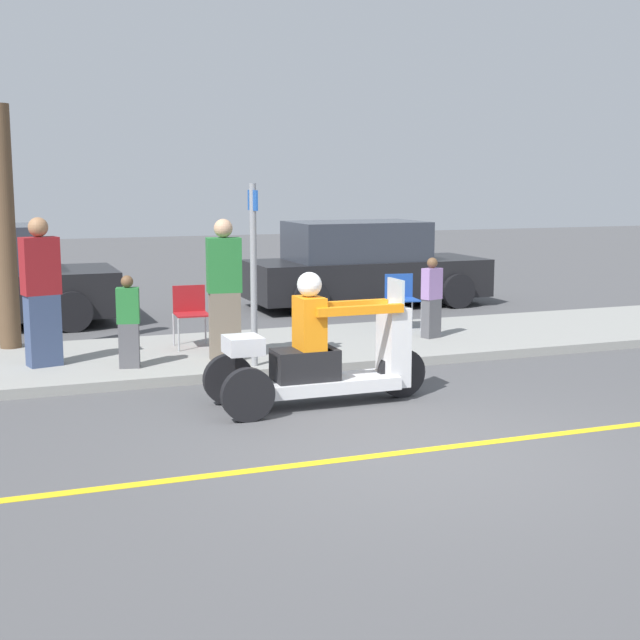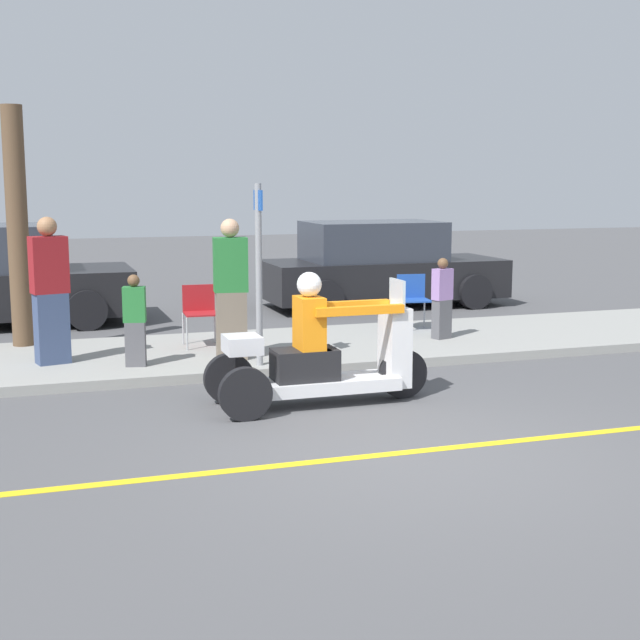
% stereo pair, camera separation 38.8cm
% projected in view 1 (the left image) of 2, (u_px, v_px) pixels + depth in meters
% --- Properties ---
extents(ground_plane, '(60.00, 60.00, 0.00)m').
position_uv_depth(ground_plane, '(418.00, 451.00, 7.85)').
color(ground_plane, '#4C4C4F').
extents(lane_stripe, '(24.00, 0.12, 0.01)m').
position_uv_depth(lane_stripe, '(395.00, 453.00, 7.77)').
color(lane_stripe, gold).
rests_on(lane_stripe, ground).
extents(sidewalk_strip, '(28.00, 2.80, 0.12)m').
position_uv_depth(sidewalk_strip, '(264.00, 351.00, 12.09)').
color(sidewalk_strip, gray).
rests_on(sidewalk_strip, ground).
extents(motorcycle_trike, '(2.40, 0.84, 1.42)m').
position_uv_depth(motorcycle_trike, '(322.00, 359.00, 9.39)').
color(motorcycle_trike, black).
rests_on(motorcycle_trike, ground).
extents(spectator_mid_group, '(0.30, 0.22, 1.12)m').
position_uv_depth(spectator_mid_group, '(128.00, 323.00, 10.65)').
color(spectator_mid_group, '#515156').
rests_on(spectator_mid_group, sidewalk_strip).
extents(spectator_far_back, '(0.31, 0.24, 1.15)m').
position_uv_depth(spectator_far_back, '(432.00, 299.00, 12.67)').
color(spectator_far_back, '#515156').
rests_on(spectator_far_back, sidewalk_strip).
extents(spectator_by_tree, '(0.48, 0.35, 1.80)m').
position_uv_depth(spectator_by_tree, '(41.00, 295.00, 10.72)').
color(spectator_by_tree, '#38476B').
rests_on(spectator_by_tree, sidewalk_strip).
extents(spectator_with_child, '(0.45, 0.31, 1.77)m').
position_uv_depth(spectator_with_child, '(224.00, 293.00, 11.08)').
color(spectator_with_child, '#726656').
rests_on(spectator_with_child, sidewalk_strip).
extents(folding_chair_set_back, '(0.52, 0.52, 0.82)m').
position_uv_depth(folding_chair_set_back, '(401.00, 295.00, 13.49)').
color(folding_chair_set_back, '#A5A8AD').
rests_on(folding_chair_set_back, sidewalk_strip).
extents(folding_chair_curbside, '(0.49, 0.49, 0.82)m').
position_uv_depth(folding_chair_curbside, '(191.00, 309.00, 12.03)').
color(folding_chair_curbside, '#A5A8AD').
rests_on(folding_chair_curbside, sidewalk_strip).
extents(parked_car_lot_center, '(4.46, 1.96, 1.59)m').
position_uv_depth(parked_car_lot_center, '(363.00, 267.00, 16.66)').
color(parked_car_lot_center, black).
rests_on(parked_car_lot_center, ground).
extents(tree_trunk, '(0.28, 0.28, 3.22)m').
position_uv_depth(tree_trunk, '(5.00, 228.00, 11.76)').
color(tree_trunk, brown).
rests_on(tree_trunk, sidewalk_strip).
extents(street_sign, '(0.08, 0.36, 2.20)m').
position_uv_depth(street_sign, '(254.00, 268.00, 10.66)').
color(street_sign, gray).
rests_on(street_sign, sidewalk_strip).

